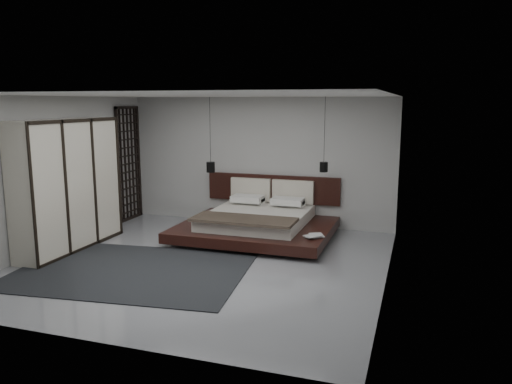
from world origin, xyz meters
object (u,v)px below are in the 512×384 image
(lattice_screen, at_px, (129,164))
(bed, at_px, (258,222))
(pendant_right, at_px, (324,167))
(pendant_left, at_px, (211,167))
(rug, at_px, (132,270))
(wardrobe, at_px, (68,185))

(lattice_screen, height_order, bed, lattice_screen)
(pendant_right, bearing_deg, pendant_left, 180.00)
(rug, bearing_deg, bed, 64.23)
(lattice_screen, bearing_deg, bed, -9.48)
(lattice_screen, height_order, pendant_left, pendant_left)
(lattice_screen, xyz_separation_m, pendant_right, (4.52, -0.06, 0.12))
(rug, bearing_deg, lattice_screen, 122.14)
(pendant_right, bearing_deg, bed, -158.22)
(bed, relative_size, wardrobe, 1.22)
(lattice_screen, distance_m, pendant_right, 4.52)
(lattice_screen, xyz_separation_m, rug, (2.01, -3.20, -1.29))
(rug, bearing_deg, wardrobe, 156.41)
(lattice_screen, bearing_deg, pendant_left, -1.62)
(pendant_right, distance_m, wardrobe, 4.89)
(bed, bearing_deg, rug, -115.77)
(bed, height_order, wardrobe, wardrobe)
(bed, distance_m, rug, 2.96)
(pendant_right, distance_m, rug, 4.26)
(bed, bearing_deg, lattice_screen, 170.52)
(pendant_left, xyz_separation_m, pendant_right, (2.46, 0.00, 0.10))
(pendant_right, xyz_separation_m, wardrobe, (-4.27, -2.37, -0.22))
(wardrobe, height_order, rug, wardrobe)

